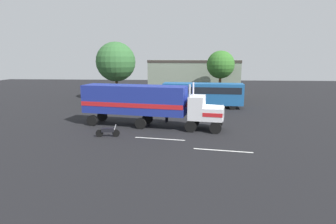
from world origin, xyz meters
TOP-DOWN VIEW (x-y plane):
  - ground_plane at (0.00, 0.00)m, footprint 120.00×120.00m
  - lane_stripe_near at (-3.93, -3.50)m, footprint 4.38×0.78m
  - lane_stripe_mid at (1.13, -6.18)m, footprint 4.38×0.80m
  - semi_truck at (-5.81, 0.76)m, footprint 14.38×5.00m
  - person_bystander at (-3.77, 2.76)m, footprint 0.34×0.46m
  - parked_bus at (0.60, 12.02)m, footprint 11.17×3.41m
  - parked_car at (-9.98, 12.97)m, footprint 4.45×1.92m
  - motorcycle at (-8.54, -3.20)m, footprint 2.11×0.36m
  - tree_left at (-13.18, 18.09)m, footprint 6.37×6.37m
  - tree_center at (4.05, 21.22)m, footprint 4.70×4.70m
  - building_backdrop at (-0.06, 28.75)m, footprint 18.69×9.12m

SIDE VIEW (x-z plane):
  - ground_plane at x=0.00m, z-range 0.00..0.00m
  - lane_stripe_near at x=-3.93m, z-range 0.00..0.01m
  - lane_stripe_mid at x=1.13m, z-range 0.00..0.01m
  - motorcycle at x=-8.54m, z-range -0.08..1.04m
  - parked_car at x=-9.98m, z-range 0.02..1.59m
  - person_bystander at x=-3.77m, z-range 0.08..1.71m
  - parked_bus at x=0.60m, z-range 0.37..3.77m
  - semi_truck at x=-5.81m, z-range 0.27..4.77m
  - building_backdrop at x=-0.06m, z-range 0.22..6.67m
  - tree_center at x=4.05m, z-range 1.67..9.75m
  - tree_left at x=-13.18m, z-range 1.52..10.95m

